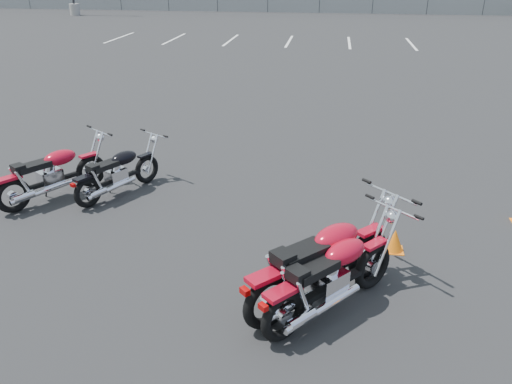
# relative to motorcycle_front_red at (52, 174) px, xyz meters

# --- Properties ---
(ground) EXTENTS (120.00, 120.00, 0.00)m
(ground) POSITION_rel_motorcycle_front_red_xyz_m (3.39, -1.21, -0.46)
(ground) COLOR black
(ground) RESTS_ON ground
(motorcycle_front_red) EXTENTS (1.49, 1.92, 1.01)m
(motorcycle_front_red) POSITION_rel_motorcycle_front_red_xyz_m (0.00, 0.00, 0.00)
(motorcycle_front_red) COLOR black
(motorcycle_front_red) RESTS_ON ground
(motorcycle_second_black) EXTENTS (1.23, 1.78, 0.91)m
(motorcycle_second_black) POSITION_rel_motorcycle_front_red_xyz_m (1.03, 0.33, -0.05)
(motorcycle_second_black) COLOR black
(motorcycle_second_black) RESTS_ON ground
(motorcycle_third_red) EXTENTS (1.98, 2.00, 1.16)m
(motorcycle_third_red) POSITION_rel_motorcycle_front_red_xyz_m (4.62, -2.19, 0.07)
(motorcycle_third_red) COLOR black
(motorcycle_third_red) RESTS_ON ground
(motorcycle_rear_red) EXTENTS (1.77, 1.89, 1.07)m
(motorcycle_rear_red) POSITION_rel_motorcycle_front_red_xyz_m (4.74, -2.39, 0.02)
(motorcycle_rear_red) COLOR black
(motorcycle_rear_red) RESTS_ON ground
(training_cone_near) EXTENTS (0.28, 0.28, 0.33)m
(training_cone_near) POSITION_rel_motorcycle_front_red_xyz_m (5.62, -0.88, -0.30)
(training_cone_near) COLOR orange
(training_cone_near) RESTS_ON ground
(chainlink_fence) EXTENTS (80.06, 0.06, 1.80)m
(chainlink_fence) POSITION_rel_motorcycle_front_red_xyz_m (3.39, 33.79, 0.44)
(chainlink_fence) COLOR slate
(chainlink_fence) RESTS_ON ground
(parking_line_stripes) EXTENTS (15.12, 4.00, 0.01)m
(parking_line_stripes) POSITION_rel_motorcycle_front_red_xyz_m (0.89, 18.79, -0.46)
(parking_line_stripes) COLOR silver
(parking_line_stripes) RESTS_ON ground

